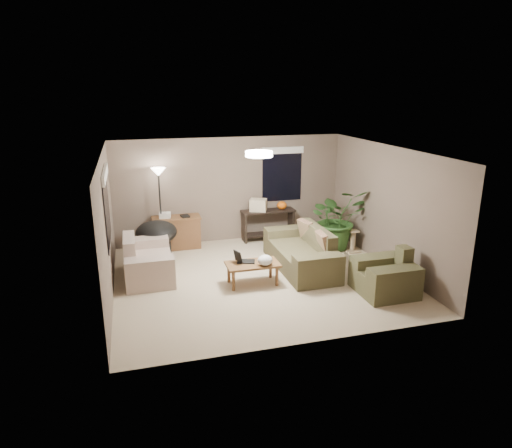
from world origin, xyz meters
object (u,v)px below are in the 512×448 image
object	(u,v)px
floor_lamp	(159,182)
console_table	(268,222)
loveseat	(147,262)
coffee_table	(253,266)
houseplant	(336,225)
cat_scratching_post	(353,242)
armchair	(385,277)
papasan_chair	(157,236)
main_sofa	(302,254)
desk	(177,232)

from	to	relation	value
floor_lamp	console_table	bearing A→B (deg)	1.73
loveseat	coffee_table	bearing A→B (deg)	-25.47
houseplant	cat_scratching_post	size ratio (longest dim) A/B	2.87
armchair	cat_scratching_post	xyz separation A→B (m)	(0.46, 2.16, -0.08)
floor_lamp	armchair	bearing A→B (deg)	-42.49
papasan_chair	cat_scratching_post	bearing A→B (deg)	-11.81
main_sofa	papasan_chair	size ratio (longest dim) A/B	2.28
loveseat	papasan_chair	xyz separation A→B (m)	(0.28, 1.13, 0.17)
houseplant	cat_scratching_post	world-z (taller)	houseplant
loveseat	desk	bearing A→B (deg)	63.73
desk	houseplant	distance (m)	3.70
console_table	floor_lamp	bearing A→B (deg)	-178.27
loveseat	houseplant	bearing A→B (deg)	7.07
floor_lamp	houseplant	bearing A→B (deg)	-13.57
armchair	main_sofa	bearing A→B (deg)	123.19
console_table	cat_scratching_post	xyz separation A→B (m)	(1.62, -1.33, -0.22)
main_sofa	floor_lamp	distance (m)	3.54
papasan_chair	coffee_table	bearing A→B (deg)	-51.20
armchair	console_table	xyz separation A→B (m)	(-1.16, 3.49, 0.14)
floor_lamp	houseplant	size ratio (longest dim) A/B	1.33
main_sofa	loveseat	distance (m)	3.15
loveseat	armchair	bearing A→B (deg)	-25.03
papasan_chair	houseplant	size ratio (longest dim) A/B	0.67
main_sofa	desk	world-z (taller)	main_sofa
console_table	armchair	bearing A→B (deg)	-71.56
armchair	console_table	bearing A→B (deg)	108.44
armchair	cat_scratching_post	world-z (taller)	armchair
loveseat	houseplant	size ratio (longest dim) A/B	1.11
coffee_table	papasan_chair	xyz separation A→B (m)	(-1.64, 2.04, 0.11)
loveseat	papasan_chair	world-z (taller)	loveseat
armchair	cat_scratching_post	distance (m)	2.20
papasan_chair	cat_scratching_post	size ratio (longest dim) A/B	1.93
desk	floor_lamp	distance (m)	1.27
armchair	console_table	size ratio (longest dim) A/B	0.77
cat_scratching_post	loveseat	bearing A→B (deg)	-177.22
main_sofa	coffee_table	distance (m)	1.32
papasan_chair	cat_scratching_post	distance (m)	4.42
loveseat	papasan_chair	distance (m)	1.17
papasan_chair	armchair	bearing A→B (deg)	-38.38
coffee_table	houseplant	world-z (taller)	houseplant
main_sofa	loveseat	size ratio (longest dim) A/B	1.37
coffee_table	houseplant	distance (m)	2.81
loveseat	cat_scratching_post	bearing A→B (deg)	2.78
armchair	houseplant	size ratio (longest dim) A/B	0.70
main_sofa	desk	bearing A→B (deg)	140.87
floor_lamp	cat_scratching_post	bearing A→B (deg)	-16.69
coffee_table	armchair	bearing A→B (deg)	-24.66
floor_lamp	loveseat	bearing A→B (deg)	-105.76
main_sofa	papasan_chair	world-z (taller)	main_sofa
coffee_table	cat_scratching_post	bearing A→B (deg)	22.97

